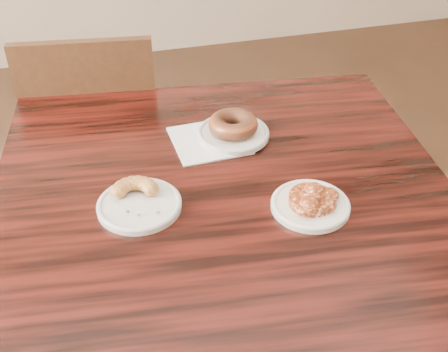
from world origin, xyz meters
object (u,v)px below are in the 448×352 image
object	(u,v)px
cruller_fragment	(138,197)
glazed_donut	(233,124)
apple_fritter	(311,198)
chair_far	(103,146)
cafe_table	(225,307)

from	to	relation	value
cruller_fragment	glazed_donut	bearing A→B (deg)	38.30
apple_fritter	cruller_fragment	size ratio (longest dim) A/B	1.12
chair_far	glazed_donut	bearing A→B (deg)	128.92
cafe_table	apple_fritter	xyz separation A→B (m)	(0.16, -0.10, 0.40)
glazed_donut	cruller_fragment	size ratio (longest dim) A/B	1.04
cafe_table	glazed_donut	distance (m)	0.47
cafe_table	cruller_fragment	xyz separation A→B (m)	(-0.19, -0.00, 0.40)
chair_far	apple_fritter	distance (m)	0.96
apple_fritter	cruller_fragment	bearing A→B (deg)	164.45
glazed_donut	cruller_fragment	distance (m)	0.34
chair_far	apple_fritter	bearing A→B (deg)	123.26
glazed_donut	apple_fritter	xyz separation A→B (m)	(0.08, -0.30, -0.01)
cafe_table	chair_far	distance (m)	0.76
chair_far	cruller_fragment	xyz separation A→B (m)	(0.04, -0.72, 0.33)
chair_far	apple_fritter	world-z (taller)	chair_far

